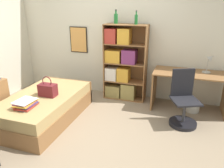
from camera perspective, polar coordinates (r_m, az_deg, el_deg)
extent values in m
plane|color=gray|center=(3.84, -7.36, -10.71)|extent=(14.00, 14.00, 0.00)
cube|color=beige|center=(4.82, 0.22, 12.38)|extent=(10.00, 0.06, 2.60)
cube|color=black|center=(5.10, -8.70, 11.36)|extent=(0.42, 0.02, 0.58)
cube|color=#DB994C|center=(5.09, -8.76, 11.34)|extent=(0.38, 0.01, 0.54)
cube|color=olive|center=(4.13, -17.08, -6.92)|extent=(1.04, 1.81, 0.28)
cube|color=tan|center=(4.03, -17.42, -3.95)|extent=(1.01, 1.78, 0.19)
cube|color=olive|center=(4.76, -11.20, -1.41)|extent=(1.04, 0.04, 0.47)
cube|color=maroon|center=(3.89, -16.43, -1.53)|extent=(0.30, 0.17, 0.21)
torus|color=maroon|center=(3.84, -16.67, 0.65)|extent=(0.18, 0.02, 0.18)
cube|color=#334C84|center=(3.62, -21.61, -5.62)|extent=(0.22, 0.29, 0.01)
cube|color=#B2382D|center=(3.62, -21.40, -5.36)|extent=(0.27, 0.34, 0.02)
cube|color=#B2382D|center=(3.61, -21.77, -5.24)|extent=(0.26, 0.30, 0.01)
cube|color=#334C84|center=(3.62, -21.61, -4.97)|extent=(0.26, 0.29, 0.01)
cube|color=#7A336B|center=(3.60, -21.64, -4.85)|extent=(0.25, 0.29, 0.02)
cube|color=gold|center=(3.59, -21.65, -4.63)|extent=(0.25, 0.36, 0.02)
cube|color=#7A336B|center=(3.60, -21.82, -4.27)|extent=(0.25, 0.34, 0.02)
cube|color=silver|center=(3.58, -21.85, -4.10)|extent=(0.28, 0.33, 0.01)
cube|color=olive|center=(4.73, -1.54, 5.93)|extent=(0.02, 0.36, 1.58)
cube|color=olive|center=(4.52, 8.81, 5.00)|extent=(0.02, 0.36, 1.58)
cube|color=olive|center=(4.77, 4.07, 6.00)|extent=(0.88, 0.01, 1.58)
cube|color=olive|center=(4.86, 3.32, -3.44)|extent=(0.84, 0.36, 0.02)
cube|color=olive|center=(4.72, 3.42, 0.85)|extent=(0.84, 0.36, 0.02)
cube|color=olive|center=(4.60, 3.52, 5.50)|extent=(0.84, 0.36, 0.02)
cube|color=olive|center=(4.52, 3.63, 10.35)|extent=(0.84, 0.36, 0.02)
cube|color=olive|center=(4.47, 3.74, 15.24)|extent=(0.84, 0.36, 0.02)
cube|color=#99894C|center=(4.86, 0.47, -1.68)|extent=(0.33, 0.27, 0.26)
cube|color=#99894C|center=(4.76, 4.36, -1.72)|extent=(0.29, 0.27, 0.33)
cube|color=silver|center=(4.74, 0.03, 2.81)|extent=(0.25, 0.27, 0.27)
cube|color=gold|center=(4.66, 3.08, 2.59)|extent=(0.24, 0.27, 0.29)
cube|color=gold|center=(4.62, 0.48, 7.35)|extent=(0.32, 0.27, 0.26)
cube|color=#7A336B|center=(4.53, 4.60, 7.17)|extent=(0.28, 0.27, 0.28)
cube|color=#B2382D|center=(4.56, -0.07, 12.49)|extent=(0.23, 0.27, 0.30)
cube|color=gold|center=(4.48, 3.32, 12.38)|extent=(0.24, 0.27, 0.31)
cylinder|color=#1E6B2D|center=(4.53, 1.02, 16.67)|extent=(0.08, 0.08, 0.19)
cylinder|color=#1E6B2D|center=(4.52, 1.03, 18.25)|extent=(0.03, 0.03, 0.06)
cylinder|color=#232328|center=(4.52, 1.03, 18.76)|extent=(0.04, 0.04, 0.02)
cylinder|color=#1E6B2D|center=(4.38, 6.32, 16.37)|extent=(0.06, 0.06, 0.18)
cylinder|color=#1E6B2D|center=(4.37, 6.38, 17.93)|extent=(0.02, 0.02, 0.06)
cylinder|color=#232328|center=(4.37, 6.40, 18.45)|extent=(0.03, 0.03, 0.02)
cube|color=olive|center=(4.34, 19.86, 2.64)|extent=(1.35, 0.66, 0.02)
cube|color=olive|center=(4.48, 10.90, -1.03)|extent=(0.03, 0.62, 0.73)
cylinder|color=#ADA89E|center=(4.45, 23.39, 2.87)|extent=(0.15, 0.15, 0.02)
cylinder|color=#ADA89E|center=(4.41, 23.63, 4.51)|extent=(0.02, 0.02, 0.25)
cone|color=#ADA89E|center=(4.38, 24.50, 6.31)|extent=(0.16, 0.13, 0.16)
cylinder|color=black|center=(4.01, 17.97, -9.72)|extent=(0.46, 0.46, 0.06)
cylinder|color=#333338|center=(3.92, 18.27, -7.32)|extent=(0.05, 0.05, 0.44)
cube|color=black|center=(3.82, 18.65, -4.22)|extent=(0.56, 0.56, 0.03)
cube|color=black|center=(3.89, 17.96, 0.40)|extent=(0.36, 0.19, 0.48)
cylinder|color=#B7B2A8|center=(4.50, 20.38, -5.34)|extent=(0.25, 0.25, 0.23)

